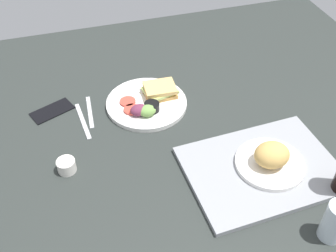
# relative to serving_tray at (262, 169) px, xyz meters

# --- Properties ---
(ground_plane) EXTENTS (1.90, 1.50, 0.03)m
(ground_plane) POSITION_rel_serving_tray_xyz_m (0.21, -0.26, -0.02)
(ground_plane) COLOR #282D2B
(serving_tray) EXTENTS (0.47, 0.35, 0.02)m
(serving_tray) POSITION_rel_serving_tray_xyz_m (0.00, 0.00, 0.00)
(serving_tray) COLOR gray
(serving_tray) RESTS_ON ground_plane
(bread_plate_near) EXTENTS (0.21, 0.21, 0.09)m
(bread_plate_near) POSITION_rel_serving_tray_xyz_m (-0.02, 0.00, 0.04)
(bread_plate_near) COLOR white
(bread_plate_near) RESTS_ON serving_tray
(plate_with_salad) EXTENTS (0.29, 0.29, 0.05)m
(plate_with_salad) POSITION_rel_serving_tray_xyz_m (0.25, -0.39, 0.01)
(plate_with_salad) COLOR white
(plate_with_salad) RESTS_ON ground_plane
(drinking_glass) EXTENTS (0.06, 0.06, 0.12)m
(drinking_glass) POSITION_rel_serving_tray_xyz_m (-0.07, 0.25, 0.05)
(drinking_glass) COLOR silver
(drinking_glass) RESTS_ON ground_plane
(espresso_cup) EXTENTS (0.06, 0.06, 0.04)m
(espresso_cup) POSITION_rel_serving_tray_xyz_m (0.56, -0.17, 0.01)
(espresso_cup) COLOR silver
(espresso_cup) RESTS_ON ground_plane
(fork) EXTENTS (0.02, 0.17, 0.01)m
(fork) POSITION_rel_serving_tray_xyz_m (0.46, -0.42, -0.01)
(fork) COLOR #B7B7BC
(fork) RESTS_ON ground_plane
(knife) EXTENTS (0.03, 0.19, 0.01)m
(knife) POSITION_rel_serving_tray_xyz_m (0.49, -0.38, -0.01)
(knife) COLOR #B7B7BC
(knife) RESTS_ON ground_plane
(cell_phone) EXTENTS (0.16, 0.12, 0.01)m
(cell_phone) POSITION_rel_serving_tray_xyz_m (0.58, -0.46, -0.00)
(cell_phone) COLOR black
(cell_phone) RESTS_ON ground_plane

